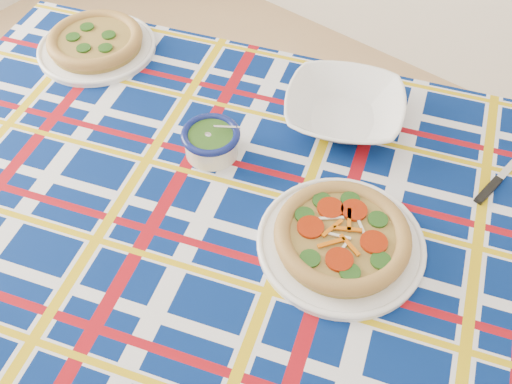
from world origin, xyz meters
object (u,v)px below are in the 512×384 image
Objects in this scene: main_focaccia_plate at (342,236)px; serving_bowl at (344,109)px; pesto_bowl at (211,140)px; dining_table at (252,233)px.

serving_bowl reaches higher than main_focaccia_plate.
main_focaccia_plate is at bearing -5.02° from pesto_bowl.
serving_bowl is at bearing 70.85° from dining_table.
dining_table is 0.22m from pesto_bowl.
main_focaccia_plate reaches higher than dining_table.
pesto_bowl is 0.47× the size of serving_bowl.
dining_table is at bearing -168.04° from main_focaccia_plate.
main_focaccia_plate is 2.60× the size of pesto_bowl.
main_focaccia_plate is (0.18, 0.04, 0.11)m from dining_table.
serving_bowl is (-0.19, 0.29, 0.00)m from main_focaccia_plate.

